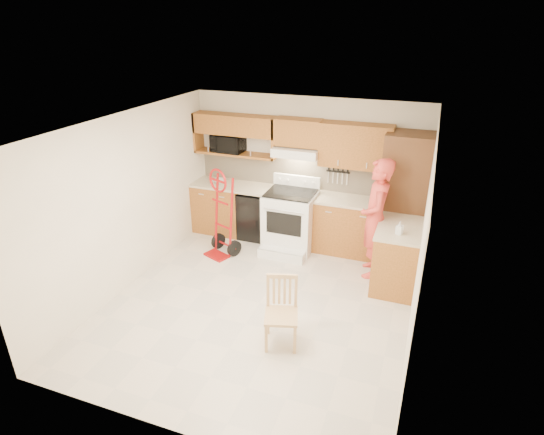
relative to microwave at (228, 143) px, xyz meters
The scene contains 28 objects.
floor 3.01m from the microwave, 56.19° to the right, with size 4.00×4.50×0.02m, color beige.
ceiling 2.65m from the microwave, 56.19° to the right, with size 4.00×4.50×0.02m, color white.
wall_back 1.46m from the microwave, ahead, with size 4.00×0.02×2.50m, color white.
wall_front 4.58m from the microwave, 72.18° to the right, with size 4.00×0.02×2.50m, color white.
wall_left 2.21m from the microwave, 106.40° to the right, with size 0.02×4.50×2.50m, color white.
wall_right 4.01m from the microwave, 31.47° to the right, with size 0.02×4.50×2.50m, color white.
backsplash 1.47m from the microwave, ahead, with size 3.92×0.03×0.55m, color beige.
lower_cab_left 1.21m from the microwave, 138.69° to the right, with size 0.90×0.60×0.90m, color #B06029.
dishwasher 1.36m from the microwave, 12.76° to the right, with size 0.60×0.60×0.85m, color black.
lower_cab_right 2.53m from the microwave, ahead, with size 1.14×0.60×0.90m, color #B06029.
countertop_left 0.75m from the microwave, 42.69° to the right, with size 1.50×0.63×0.04m, color #C7B990.
countertop_right 2.35m from the microwave, ahead, with size 1.14×0.63×0.04m, color #C7B990.
cab_return_right 3.45m from the microwave, 16.80° to the right, with size 0.60×1.00×0.90m, color #B06029.
countertop_return 3.31m from the microwave, 16.80° to the right, with size 0.63×1.00×0.04m, color #C7B990.
pantry_tall 3.11m from the microwave, ahead, with size 0.70×0.60×2.10m, color #572F18.
upper_cab_left 0.37m from the microwave, ahead, with size 1.50×0.33×0.34m, color #B06029.
upper_shelf_mw 0.23m from the microwave, ahead, with size 1.50×0.33×0.04m, color #B06029.
upper_cab_center 1.31m from the microwave, ahead, with size 0.76×0.33×0.44m, color #B06029.
upper_cab_right 2.23m from the microwave, ahead, with size 1.14×0.33×0.70m, color #B06029.
range_hood 1.28m from the microwave, ahead, with size 0.76×0.46×0.14m, color white.
knife_strip 1.99m from the microwave, ahead, with size 0.40×0.05×0.29m, color black, non-canonical shape.
microwave is the anchor object (origin of this frame).
range 1.70m from the microwave, 17.89° to the right, with size 0.82×1.08×1.21m, color white, non-canonical shape.
person 2.91m from the microwave, 15.13° to the right, with size 0.67×0.44×1.85m, color #D94036.
hand_truck 1.41m from the microwave, 74.64° to the right, with size 0.53×0.49×1.35m, color #A40F10, non-canonical shape.
dining_chair 3.60m from the microwave, 54.93° to the right, with size 0.39×0.43×0.87m, color tan, non-canonical shape.
soap_bottle 3.37m from the microwave, 20.73° to the right, with size 0.09×0.09×0.19m, color white.
bowl 0.71m from the microwave, 137.36° to the right, with size 0.22×0.22×0.06m, color white.
Camera 1 is at (1.93, -4.79, 3.63)m, focal length 29.28 mm.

